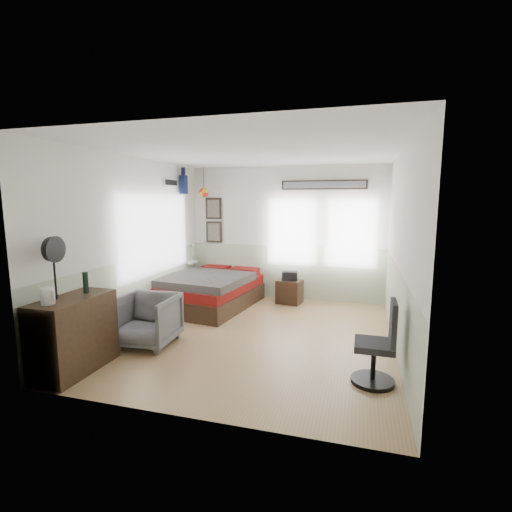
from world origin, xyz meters
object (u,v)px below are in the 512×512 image
object	(u,v)px
dresser	(74,334)
armchair	(147,320)
nightstand	(290,292)
task_chair	(379,350)
bed	(211,291)

from	to	relation	value
dresser	armchair	size ratio (longest dim) A/B	1.27
dresser	nightstand	xyz separation A→B (m)	(1.91, 3.61, -0.22)
armchair	task_chair	xyz separation A→B (m)	(3.08, -0.30, 0.03)
dresser	task_chair	bearing A→B (deg)	10.52
nightstand	task_chair	world-z (taller)	task_chair
dresser	nightstand	bearing A→B (deg)	62.12
dresser	armchair	xyz separation A→B (m)	(0.38, 0.94, -0.09)
bed	nightstand	world-z (taller)	bed
task_chair	dresser	bearing A→B (deg)	-169.07
bed	task_chair	world-z (taller)	task_chair
bed	nightstand	size ratio (longest dim) A/B	4.69
armchair	nightstand	xyz separation A→B (m)	(1.53, 2.66, -0.13)
bed	task_chair	distance (m)	3.75
bed	dresser	size ratio (longest dim) A/B	2.17
dresser	task_chair	size ratio (longest dim) A/B	1.05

